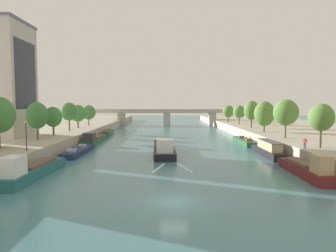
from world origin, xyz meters
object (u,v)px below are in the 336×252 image
object	(u,v)px
tree_left_end_of_row	(53,117)
moored_boat_left_second	(94,139)
moored_boat_right_far	(306,169)
tree_left_midway	(69,112)
moored_boat_left_midway	(108,133)
tree_left_past_mid	(89,112)
person_on_quay	(305,142)
bridge_far	(167,115)
tree_left_third	(37,115)
moored_boat_left_downstream	(78,151)
moored_boat_right_midway	(268,149)
tree_right_distant	(286,112)
moored_boat_right_upstream	(244,141)
barge_midriver	(164,148)
tree_right_far	(228,111)
moored_boat_left_lone	(31,170)
tree_right_past_mid	(321,117)
tree_right_by_lamp	(252,110)
tree_right_midway	(239,112)
tree_right_second	(264,114)
tree_left_nearest	(78,113)
lamppost_left_bank	(26,134)

from	to	relation	value
tree_left_end_of_row	moored_boat_left_second	bearing A→B (deg)	40.69
moored_boat_right_far	tree_left_midway	distance (m)	54.49
moored_boat_left_midway	tree_left_past_mid	xyz separation A→B (m)	(-6.87, 5.76, 5.60)
tree_left_midway	person_on_quay	world-z (taller)	tree_left_midway
bridge_far	moored_boat_left_second	bearing A→B (deg)	-106.69
moored_boat_left_second	tree_left_third	distance (m)	16.98
moored_boat_left_downstream	tree_left_third	world-z (taller)	tree_left_third
moored_boat_right_far	moored_boat_right_midway	distance (m)	14.83
moored_boat_left_downstream	person_on_quay	bearing A→B (deg)	-15.65
tree_left_end_of_row	tree_right_distant	xyz separation A→B (m)	(45.88, -5.83, 1.09)
moored_boat_left_downstream	moored_boat_right_upstream	world-z (taller)	moored_boat_right_upstream
barge_midriver	tree_right_far	distance (m)	59.42
tree_left_midway	tree_right_far	size ratio (longest dim) A/B	1.16
moored_boat_left_lone	moored_boat_right_midway	xyz separation A→B (m)	(33.67, 15.32, 0.10)
moored_boat_left_downstream	moored_boat_right_upstream	distance (m)	35.69
moored_boat_right_far	tree_right_distant	xyz separation A→B (m)	(5.51, 20.53, 6.29)
moored_boat_right_far	tree_right_past_mid	xyz separation A→B (m)	(5.60, 7.68, 5.92)
moored_boat_left_midway	person_on_quay	bearing A→B (deg)	-49.23
tree_left_past_mid	tree_right_by_lamp	distance (m)	47.49
tree_right_past_mid	tree_right_by_lamp	xyz separation A→B (m)	(0.56, 37.80, 0.21)
tree_right_midway	barge_midriver	bearing A→B (deg)	-120.05
tree_right_second	tree_right_far	distance (m)	39.42
moored_boat_right_midway	tree_left_nearest	xyz separation A→B (m)	(-41.17, 30.78, 5.22)
tree_right_by_lamp	tree_left_end_of_row	bearing A→B (deg)	-157.65
tree_right_midway	bridge_far	bearing A→B (deg)	127.24
moored_boat_left_second	tree_right_distant	size ratio (longest dim) A/B	2.25
tree_left_end_of_row	tree_left_nearest	xyz separation A→B (m)	(-0.42, 19.25, 0.15)
moored_boat_right_far	tree_right_midway	size ratio (longest dim) A/B	2.16
moored_boat_right_midway	tree_right_distant	bearing A→B (deg)	48.00
moored_boat_right_midway	moored_boat_right_upstream	world-z (taller)	moored_boat_right_midway
barge_midriver	tree_left_end_of_row	size ratio (longest dim) A/B	3.45
tree_left_third	tree_left_end_of_row	world-z (taller)	tree_left_third
tree_right_by_lamp	tree_left_midway	bearing A→B (deg)	-168.76
moored_boat_right_midway	bridge_far	size ratio (longest dim) A/B	0.21
lamppost_left_bank	barge_midriver	bearing A→B (deg)	32.94
tree_left_past_mid	tree_right_by_lamp	size ratio (longest dim) A/B	0.83
tree_left_nearest	moored_boat_left_midway	bearing A→B (deg)	27.88
moored_boat_left_lone	bridge_far	distance (m)	90.84
moored_boat_left_midway	tree_left_end_of_row	xyz separation A→B (m)	(-6.94, -23.14, 5.50)
tree_right_midway	moored_boat_left_lone	bearing A→B (deg)	-123.58
tree_right_midway	tree_right_by_lamp	bearing A→B (deg)	-89.97
tree_right_by_lamp	lamppost_left_bank	distance (m)	58.46
moored_boat_left_downstream	moored_boat_left_midway	size ratio (longest dim) A/B	1.25
moored_boat_right_far	tree_left_nearest	distance (m)	61.42
moored_boat_right_upstream	tree_right_far	world-z (taller)	tree_right_far
moored_boat_left_downstream	tree_left_nearest	size ratio (longest dim) A/B	2.15
tree_right_past_mid	tree_right_midway	xyz separation A→B (m)	(0.56, 51.24, -0.55)
moored_boat_left_second	moored_boat_left_midway	bearing A→B (deg)	90.13
tree_left_nearest	tree_right_by_lamp	size ratio (longest dim) A/B	0.85
moored_boat_right_far	person_on_quay	xyz separation A→B (m)	(3.08, 7.17, 2.36)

